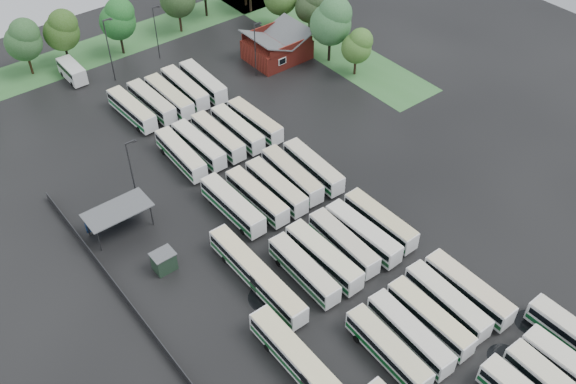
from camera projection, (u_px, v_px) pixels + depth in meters
ground at (337, 267)px, 76.48m from camera, size 160.00×160.00×0.00m
brick_building at (277, 49)px, 111.13m from camera, size 10.07×8.60×5.39m
wash_shed at (116, 211)px, 79.34m from camera, size 8.20×4.20×3.58m
utility_hut at (164, 261)px, 75.44m from camera, size 2.70×2.20×2.62m
grass_strip_north at (105, 48)px, 115.04m from camera, size 80.00×10.00×0.01m
grass_strip_east at (320, 41)px, 117.01m from camera, size 10.00×50.00×0.01m
west_fence at (138, 315)px, 70.49m from camera, size 0.10×50.00×1.20m
bus_r0c4 at (575, 373)px, 63.88m from camera, size 2.75×11.38×3.15m
bus_r1c0 at (388, 349)px, 65.99m from camera, size 2.77×10.97×3.03m
bus_r1c1 at (410, 334)px, 67.42m from camera, size 2.83×11.11×3.07m
bus_r1c2 at (430, 318)px, 68.94m from camera, size 2.44×10.92×3.03m
bus_r1c3 at (447, 301)px, 70.61m from camera, size 2.72×11.04×3.05m
bus_r1c4 at (468, 289)px, 71.80m from camera, size 2.41×11.22×3.12m
bus_r2c0 at (304, 270)px, 74.01m from camera, size 2.60×10.87×3.01m
bus_r2c1 at (324, 257)px, 75.40m from camera, size 2.57×11.37×3.16m
bus_r2c2 at (344, 243)px, 77.18m from camera, size 2.66×10.85×3.00m
bus_r2c3 at (363, 233)px, 78.31m from camera, size 2.71×11.14×3.08m
bus_r2c4 at (380, 221)px, 79.99m from camera, size 2.49×10.87×3.01m
bus_r3c0 at (233, 205)px, 82.00m from camera, size 2.53×11.24×3.12m
bus_r3c1 at (257, 196)px, 83.31m from camera, size 2.46×10.85×3.01m
bus_r3c2 at (276, 187)px, 84.71m from camera, size 2.37×10.85×3.02m
bus_r3c3 at (292, 175)px, 86.41m from camera, size 2.87×11.27×3.11m
bus_r3c4 at (313, 167)px, 87.72m from camera, size 2.79×11.02×3.04m
bus_r4c0 at (181, 154)px, 89.80m from camera, size 2.73×10.98×3.03m
bus_r4c1 at (199, 145)px, 91.37m from camera, size 2.47×10.78×2.99m
bus_r4c2 at (218, 137)px, 92.81m from camera, size 2.34×10.91×3.04m
bus_r4c3 at (238, 129)px, 94.22m from camera, size 2.40×10.82×3.01m
bus_r4c4 at (255, 121)px, 95.71m from camera, size 2.63×10.81×2.99m
bus_r5c0 at (132, 109)px, 97.87m from camera, size 2.74×11.06×3.06m
bus_r5c1 at (152, 102)px, 99.41m from camera, size 2.61×10.99×3.04m
bus_r5c2 at (169, 97)px, 100.39m from camera, size 2.45×11.21×3.12m
bus_r5c3 at (185, 88)px, 102.21m from camera, size 2.65×11.27×3.12m
bus_r5c4 at (203, 82)px, 103.63m from camera, size 2.75×11.22×3.10m
artic_bus_west_b at (257, 275)px, 73.43m from camera, size 2.40×16.22×3.01m
artic_bus_west_c at (308, 371)px, 64.04m from camera, size 2.54×16.90×3.13m
minibus at (72, 71)px, 106.30m from camera, size 2.52×6.58×2.87m
tree_north_1 at (24, 39)px, 104.34m from camera, size 6.05×6.05×10.02m
tree_north_2 at (62, 30)px, 106.84m from camera, size 6.00×6.00×9.93m
tree_north_3 at (118, 19)px, 109.28m from camera, size 6.22×6.22×10.31m
tree_east_0 at (358, 46)px, 104.99m from camera, size 5.03×5.03×8.33m
tree_east_1 at (332, 21)px, 106.84m from camera, size 7.05×7.05×11.67m
tree_east_2 at (311, 5)px, 114.92m from camera, size 5.45×5.43×9.00m
lamp_post_ne at (256, 46)px, 104.49m from camera, size 1.47×0.29×9.52m
lamp_post_nw at (132, 169)px, 80.99m from camera, size 1.53×0.30×9.97m
lamp_post_back_w at (109, 46)px, 102.95m from camera, size 1.68×0.33×10.88m
lamp_post_back_e at (156, 29)px, 108.75m from camera, size 1.47×0.29×9.54m
puddle_1 at (504, 358)px, 67.18m from camera, size 3.53×3.53×0.01m
puddle_2 at (268, 298)px, 73.09m from camera, size 4.67×4.67×0.01m
puddle_3 at (363, 247)px, 78.91m from camera, size 3.78×3.78×0.01m
puddle_4 at (531, 322)px, 70.52m from camera, size 3.54×3.54×0.01m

